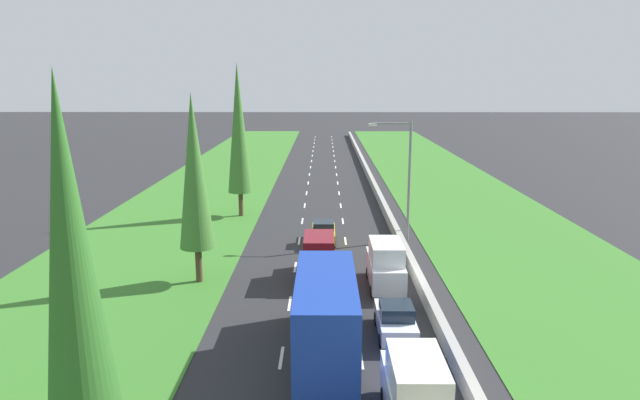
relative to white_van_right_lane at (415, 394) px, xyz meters
name	(u,v)px	position (x,y,z in m)	size (l,w,h in m)	color
ground_plane	(323,188)	(-3.26, 44.11, -1.40)	(300.00, 300.00, 0.00)	#28282B
grass_verge_left	(211,188)	(-15.91, 44.11, -1.38)	(14.00, 140.00, 0.04)	#387528
grass_verge_right	(450,188)	(11.09, 44.11, -1.38)	(14.00, 140.00, 0.04)	#387528
median_barrier	(373,184)	(2.44, 44.11, -0.97)	(0.44, 120.00, 0.85)	#9E9B93
lane_markings	(323,188)	(-3.26, 44.11, -1.39)	(3.64, 116.00, 0.01)	white
white_van_right_lane	(415,394)	(0.00, 0.00, 0.00)	(1.96, 4.90, 2.82)	white
blue_box_truck_centre_lane	(326,315)	(-3.06, 4.74, 0.78)	(2.46, 9.40, 4.18)	black
white_hatchback_right_lane	(395,320)	(0.25, 7.23, -0.56)	(1.74, 3.90, 1.72)	white
white_van_right_lane_fourth	(386,265)	(0.46, 13.57, 0.00)	(1.96, 4.90, 2.82)	white
maroon_van_centre_lane	(319,257)	(-3.44, 14.88, 0.00)	(1.96, 4.90, 2.82)	maroon
yellow_hatchback_centre_lane	(324,232)	(-3.16, 22.55, -0.56)	(1.74, 3.90, 1.72)	yellow
poplar_tree_nearest	(70,252)	(-10.27, -2.32, 5.81)	(2.11, 2.11, 12.31)	#4C3823
poplar_tree_second	(194,172)	(-10.65, 14.39, 5.30)	(2.08, 2.08, 11.29)	#4C3823
poplar_tree_third	(239,129)	(-10.55, 30.92, 6.36)	(2.14, 2.14, 13.42)	#4C3823
street_light_mast	(405,172)	(2.85, 23.28, 3.83)	(3.20, 0.28, 9.00)	gray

